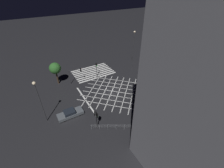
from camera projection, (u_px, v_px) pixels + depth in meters
The scene contains 12 objects.
ground_plane at pixel (112, 91), 33.38m from camera, with size 200.00×200.00×0.00m, color black.
road_markings at pixel (99, 79), 37.48m from camera, with size 15.58×21.13×0.01m.
traffic_light_nw_main at pixel (161, 86), 29.85m from camera, with size 0.39×0.36×4.14m.
traffic_light_se_main at pixel (76, 72), 34.98m from camera, with size 3.09×0.36×3.58m.
traffic_light_ne_cross at pixel (95, 116), 23.30m from camera, with size 0.36×0.39×3.93m.
traffic_light_ne_main at pixel (97, 117), 23.78m from camera, with size 0.39×0.36×3.25m.
traffic_light_median_south at pixel (97, 67), 37.03m from camera, with size 0.36×0.39×3.87m.
street_lamp_east at pixel (134, 44), 38.77m from camera, with size 0.49×0.49×10.18m.
street_lamp_west at pixel (38, 95), 22.96m from camera, with size 0.52×0.52×8.17m.
street_tree_near at pixel (55, 68), 33.66m from camera, with size 2.59×2.59×5.39m.
waiting_car at pixel (70, 113), 26.84m from camera, with size 4.58×1.79×1.28m.
pedestrian_railing at pixel (112, 127), 24.32m from camera, with size 5.85×3.51×1.05m.
Camera 1 is at (13.70, 22.94, 20.07)m, focal length 24.00 mm.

